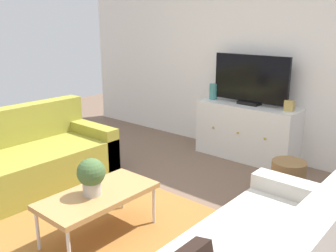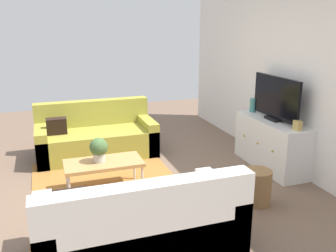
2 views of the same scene
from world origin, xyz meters
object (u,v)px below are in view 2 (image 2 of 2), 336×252
(tv_console, at_px, (271,144))
(wicker_basket, at_px, (257,187))
(couch_left_side, at_px, (96,137))
(coffee_table, at_px, (104,164))
(potted_plant, at_px, (99,149))
(mantel_clock, at_px, (297,125))
(glass_vase, at_px, (253,105))
(flat_screen_tv, at_px, (276,99))
(couch_right_side, at_px, (141,229))

(tv_console, distance_m, wicker_basket, 1.24)
(couch_left_side, xyz_separation_m, coffee_table, (1.41, -0.10, 0.09))
(coffee_table, height_order, potted_plant, potted_plant)
(couch_left_side, relative_size, wicker_basket, 4.43)
(coffee_table, xyz_separation_m, potted_plant, (-0.01, -0.05, 0.20))
(couch_left_side, xyz_separation_m, mantel_clock, (1.96, 2.37, 0.51))
(glass_vase, bearing_deg, flat_screen_tv, 2.12)
(couch_left_side, distance_m, glass_vase, 2.59)
(wicker_basket, bearing_deg, coffee_table, -119.10)
(wicker_basket, bearing_deg, glass_vase, 151.01)
(potted_plant, xyz_separation_m, mantel_clock, (0.56, 2.52, 0.22))
(coffee_table, distance_m, tv_console, 2.47)
(couch_right_side, relative_size, mantel_clock, 14.29)
(coffee_table, distance_m, potted_plant, 0.21)
(coffee_table, height_order, tv_console, tv_console)
(potted_plant, xyz_separation_m, wicker_basket, (0.94, 1.71, -0.36))
(couch_right_side, relative_size, wicker_basket, 4.43)
(coffee_table, distance_m, glass_vase, 2.57)
(wicker_basket, bearing_deg, potted_plant, -118.79)
(couch_left_side, xyz_separation_m, potted_plant, (1.40, -0.15, 0.29))
(mantel_clock, bearing_deg, couch_left_side, -129.49)
(tv_console, bearing_deg, potted_plant, -90.35)
(coffee_table, bearing_deg, couch_left_side, 175.97)
(wicker_basket, bearing_deg, couch_left_side, -146.25)
(potted_plant, relative_size, mantel_clock, 2.39)
(couch_left_side, height_order, coffee_table, couch_left_side)
(tv_console, bearing_deg, mantel_clock, 0.00)
(tv_console, bearing_deg, flat_screen_tv, 90.00)
(coffee_table, bearing_deg, tv_console, 89.97)
(couch_left_side, distance_m, coffee_table, 1.42)
(couch_right_side, relative_size, flat_screen_tv, 1.82)
(couch_left_side, bearing_deg, flat_screen_tv, 59.41)
(couch_left_side, relative_size, potted_plant, 5.97)
(mantel_clock, height_order, wicker_basket, mantel_clock)
(couch_left_side, relative_size, flat_screen_tv, 1.82)
(couch_right_side, relative_size, potted_plant, 5.97)
(couch_left_side, bearing_deg, tv_console, 59.20)
(mantel_clock, bearing_deg, glass_vase, 180.00)
(couch_left_side, distance_m, wicker_basket, 2.81)
(couch_left_side, xyz_separation_m, tv_console, (1.42, 2.37, 0.08))
(potted_plant, bearing_deg, tv_console, 89.65)
(couch_right_side, xyz_separation_m, flat_screen_tv, (-1.46, 2.39, 0.76))
(couch_left_side, distance_m, mantel_clock, 3.12)
(coffee_table, height_order, mantel_clock, mantel_clock)
(mantel_clock, bearing_deg, tv_console, -180.00)
(coffee_table, xyz_separation_m, mantel_clock, (0.54, 2.47, 0.42))
(coffee_table, relative_size, flat_screen_tv, 0.95)
(potted_plant, relative_size, tv_console, 0.24)
(couch_left_side, height_order, tv_console, couch_left_side)
(couch_right_side, distance_m, wicker_basket, 1.65)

